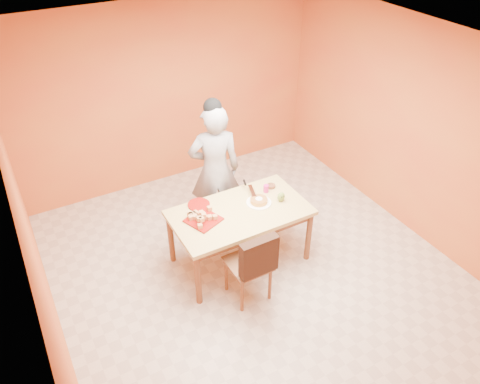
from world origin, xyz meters
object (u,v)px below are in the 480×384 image
person (215,170)px  egg_ornament (281,197)px  dining_table (240,217)px  magenta_glass (266,189)px  pastry_platter (203,220)px  red_dinner_plate (199,205)px  dining_chair (249,263)px  checker_tin (271,186)px  sponge_cake (259,201)px

person → egg_ornament: bearing=138.7°
dining_table → magenta_glass: magenta_glass is taller
pastry_platter → egg_ornament: (0.97, -0.11, 0.05)m
pastry_platter → red_dinner_plate: (0.08, 0.29, -0.00)m
dining_chair → checker_tin: (0.78, 0.81, 0.27)m
egg_ornament → person: bearing=142.3°
magenta_glass → checker_tin: (0.11, 0.05, -0.03)m
dining_chair → dining_table: bearing=70.1°
person → sponge_cake: bearing=125.7°
red_dinner_plate → egg_ornament: 0.98m
person → egg_ornament: (0.48, -0.79, -0.08)m
checker_tin → dining_table: bearing=-157.5°
red_dinner_plate → egg_ornament: egg_ornament is taller
dining_chair → sponge_cake: 0.82m
person → magenta_glass: size_ratio=19.07×
sponge_cake → pastry_platter: bearing=178.7°
checker_tin → red_dinner_plate: bearing=174.1°
red_dinner_plate → checker_tin: 0.95m
person → pastry_platter: size_ratio=5.34×
red_dinner_plate → checker_tin: (0.95, -0.10, 0.01)m
dining_table → checker_tin: bearing=22.5°
egg_ornament → dining_chair: bearing=-124.1°
pastry_platter → egg_ornament: egg_ornament is taller
dining_chair → magenta_glass: size_ratio=10.37×
sponge_cake → magenta_glass: magenta_glass is taller
dining_chair → sponge_cake: bearing=51.0°
dining_table → person: bearing=86.6°
dining_chair → pastry_platter: (-0.25, 0.61, 0.26)m
dining_chair → red_dinner_plate: 0.96m
magenta_glass → checker_tin: bearing=26.5°
dining_chair → egg_ornament: bearing=34.3°
sponge_cake → checker_tin: (0.30, 0.21, -0.02)m
person → egg_ornament: 0.93m
person → red_dinner_plate: person is taller
person → pastry_platter: (-0.49, -0.68, -0.13)m
red_dinner_plate → magenta_glass: bearing=-10.2°
dining_chair → checker_tin: size_ratio=8.99×
pastry_platter → magenta_glass: (0.92, 0.14, 0.04)m
pastry_platter → dining_table: bearing=-5.8°
magenta_glass → pastry_platter: bearing=-171.3°
egg_ornament → dining_table: bearing=-165.9°
sponge_cake → dining_chair: bearing=-128.4°
red_dinner_plate → dining_chair: bearing=-79.4°
person → red_dinner_plate: bearing=61.1°
person → magenta_glass: 0.70m
dining_table → person: 0.77m
egg_ornament → checker_tin: size_ratio=1.11×
sponge_cake → egg_ornament: 0.27m
red_dinner_plate → magenta_glass: magenta_glass is taller
egg_ornament → magenta_glass: (-0.06, 0.25, -0.01)m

